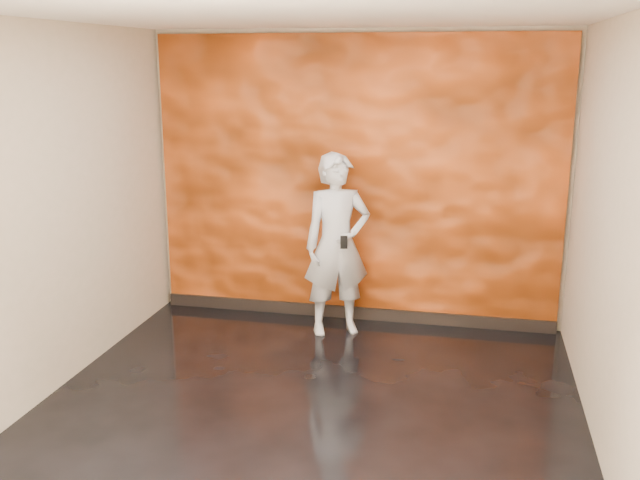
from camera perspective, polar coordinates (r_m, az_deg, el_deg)
The scene contains 5 objects.
room at distance 4.98m, azimuth -0.95°, elevation 1.30°, with size 4.02×4.02×2.81m.
feature_wall at distance 6.87m, azimuth 2.83°, elevation 4.71°, with size 3.90×0.06×2.75m, color orange.
baseboard at distance 7.17m, azimuth 2.65°, elevation -5.81°, with size 3.90×0.04×0.12m, color black.
man at distance 6.59m, azimuth 1.38°, elevation -0.39°, with size 0.62×0.41×1.70m, color #A0A7B0.
phone at distance 6.33m, azimuth 1.92°, elevation -0.18°, with size 0.06×0.01×0.12m, color black.
Camera 1 is at (1.12, -4.72, 2.51)m, focal length 40.00 mm.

